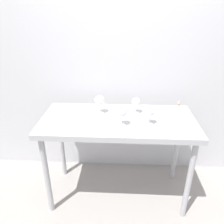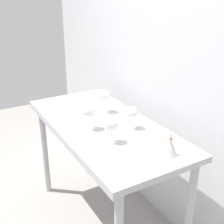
{
  "view_description": "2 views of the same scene",
  "coord_description": "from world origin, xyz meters",
  "px_view_note": "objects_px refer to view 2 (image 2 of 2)",
  "views": [
    {
      "loc": [
        0.03,
        -1.77,
        1.81
      ],
      "look_at": [
        -0.05,
        -0.03,
        0.98
      ],
      "focal_mm": 34.94,
      "sensor_mm": 36.0,
      "label": 1
    },
    {
      "loc": [
        1.65,
        -0.89,
        1.76
      ],
      "look_at": [
        0.07,
        0.03,
        1.0
      ],
      "focal_mm": 46.83,
      "sensor_mm": 36.0,
      "label": 2
    }
  ],
  "objects_px": {
    "wine_glass_far_left": "(104,96)",
    "decanter_funnel": "(170,147)",
    "wine_glass_far_right": "(132,113)",
    "tasting_sheet_upper": "(94,106)",
    "wine_glass_near_right": "(111,125)",
    "wine_glass_near_center": "(89,112)"
  },
  "relations": [
    {
      "from": "wine_glass_near_right",
      "to": "decanter_funnel",
      "type": "height_order",
      "value": "wine_glass_near_right"
    },
    {
      "from": "wine_glass_far_right",
      "to": "wine_glass_near_center",
      "type": "relative_size",
      "value": 0.88
    },
    {
      "from": "wine_glass_far_left",
      "to": "decanter_funnel",
      "type": "bearing_deg",
      "value": 1.23
    },
    {
      "from": "wine_glass_far_right",
      "to": "wine_glass_near_center",
      "type": "distance_m",
      "value": 0.28
    },
    {
      "from": "wine_glass_far_right",
      "to": "wine_glass_far_left",
      "type": "distance_m",
      "value": 0.34
    },
    {
      "from": "wine_glass_far_right",
      "to": "wine_glass_far_left",
      "type": "height_order",
      "value": "wine_glass_far_left"
    },
    {
      "from": "wine_glass_far_left",
      "to": "tasting_sheet_upper",
      "type": "xyz_separation_m",
      "value": [
        -0.16,
        -0.02,
        -0.13
      ]
    },
    {
      "from": "wine_glass_far_right",
      "to": "wine_glass_near_right",
      "type": "bearing_deg",
      "value": -64.1
    },
    {
      "from": "wine_glass_near_right",
      "to": "tasting_sheet_upper",
      "type": "xyz_separation_m",
      "value": [
        -0.61,
        0.18,
        -0.11
      ]
    },
    {
      "from": "wine_glass_near_right",
      "to": "wine_glass_far_left",
      "type": "distance_m",
      "value": 0.49
    },
    {
      "from": "wine_glass_near_center",
      "to": "tasting_sheet_upper",
      "type": "xyz_separation_m",
      "value": [
        -0.37,
        0.22,
        -0.12
      ]
    },
    {
      "from": "wine_glass_near_center",
      "to": "tasting_sheet_upper",
      "type": "height_order",
      "value": "wine_glass_near_center"
    },
    {
      "from": "wine_glass_far_left",
      "to": "wine_glass_near_right",
      "type": "bearing_deg",
      "value": -23.86
    },
    {
      "from": "wine_glass_far_right",
      "to": "wine_glass_far_left",
      "type": "xyz_separation_m",
      "value": [
        -0.34,
        -0.02,
        0.02
      ]
    },
    {
      "from": "wine_glass_far_right",
      "to": "wine_glass_near_right",
      "type": "distance_m",
      "value": 0.24
    },
    {
      "from": "wine_glass_near_right",
      "to": "wine_glass_near_center",
      "type": "distance_m",
      "value": 0.24
    },
    {
      "from": "decanter_funnel",
      "to": "wine_glass_near_center",
      "type": "bearing_deg",
      "value": -154.85
    },
    {
      "from": "wine_glass_near_right",
      "to": "wine_glass_far_right",
      "type": "bearing_deg",
      "value": 115.9
    },
    {
      "from": "wine_glass_near_right",
      "to": "tasting_sheet_upper",
      "type": "height_order",
      "value": "wine_glass_near_right"
    },
    {
      "from": "wine_glass_far_left",
      "to": "decanter_funnel",
      "type": "height_order",
      "value": "wine_glass_far_left"
    },
    {
      "from": "wine_glass_far_right",
      "to": "wine_glass_near_center",
      "type": "xyz_separation_m",
      "value": [
        -0.13,
        -0.25,
        0.02
      ]
    },
    {
      "from": "wine_glass_far_left",
      "to": "wine_glass_far_right",
      "type": "bearing_deg",
      "value": 3.04
    }
  ]
}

